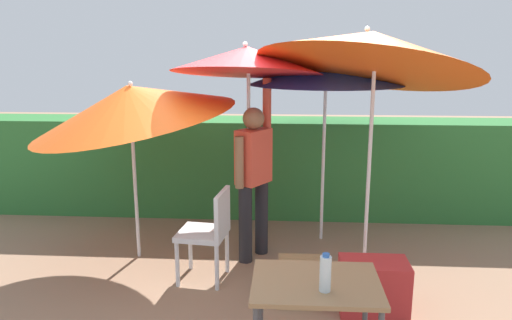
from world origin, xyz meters
TOP-DOWN VIEW (x-y plane):
  - ground_plane at (0.00, 0.00)m, footprint 24.00×24.00m
  - hedge_row at (0.00, 1.94)m, footprint 8.00×0.70m
  - umbrella_rainbow at (-0.10, 0.50)m, footprint 1.52×1.53m
  - umbrella_orange at (1.05, 0.23)m, footprint 2.14×2.09m
  - umbrella_yellow at (-1.25, 0.37)m, footprint 2.11×2.07m
  - umbrella_navy at (0.72, 1.02)m, footprint 1.69×1.69m
  - person_vendor at (-0.04, 0.46)m, footprint 0.38×0.51m
  - chair_plastic at (-0.41, -0.09)m, footprint 0.49×0.49m
  - cooler_box at (1.05, -0.57)m, footprint 0.57×0.35m
  - crate_cardboard at (0.43, -0.43)m, footprint 0.37×0.37m
  - folding_table at (0.50, -1.56)m, footprint 0.80×0.60m
  - bottle_water at (0.54, -1.68)m, footprint 0.07×0.07m

SIDE VIEW (x-z plane):
  - ground_plane at x=0.00m, z-range 0.00..0.00m
  - crate_cardboard at x=0.43m, z-range 0.00..0.36m
  - cooler_box at x=1.05m, z-range 0.00..0.45m
  - chair_plastic at x=-0.41m, z-range 0.07..0.96m
  - hedge_row at x=0.00m, z-range 0.00..1.27m
  - folding_table at x=0.50m, z-range 0.29..1.04m
  - bottle_water at x=0.54m, z-range 0.75..0.99m
  - person_vendor at x=-0.04m, z-range -0.01..1.87m
  - umbrella_yellow at x=-1.25m, z-range 0.61..2.68m
  - umbrella_navy at x=0.72m, z-range 0.87..3.00m
  - umbrella_rainbow at x=-0.10m, z-range 0.91..3.21m
  - umbrella_orange at x=1.05m, z-range 0.81..3.49m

